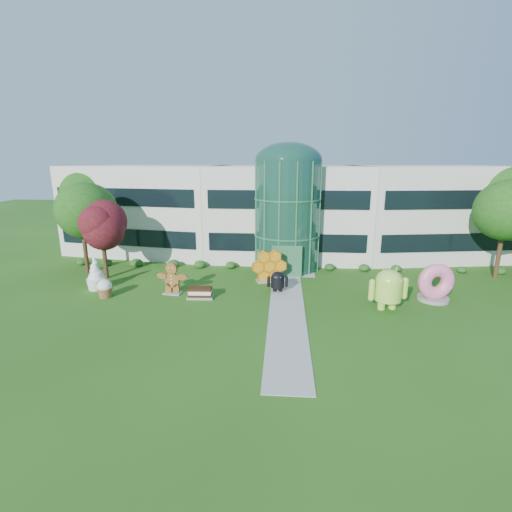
# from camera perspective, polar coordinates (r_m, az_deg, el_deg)

# --- Properties ---
(ground) EXTENTS (140.00, 140.00, 0.00)m
(ground) POSITION_cam_1_polar(r_m,az_deg,el_deg) (24.10, 4.80, -9.70)
(ground) COLOR #215114
(ground) RESTS_ON ground
(building) EXTENTS (46.00, 15.00, 9.30)m
(building) POSITION_cam_1_polar(r_m,az_deg,el_deg) (40.33, 4.77, 7.03)
(building) COLOR beige
(building) RESTS_ON ground
(atrium) EXTENTS (6.00, 6.00, 9.80)m
(atrium) POSITION_cam_1_polar(r_m,az_deg,el_deg) (34.35, 4.84, 6.15)
(atrium) COLOR #194738
(atrium) RESTS_ON ground
(walkway) EXTENTS (2.40, 20.00, 0.04)m
(walkway) POSITION_cam_1_polar(r_m,az_deg,el_deg) (25.93, 4.77, -7.85)
(walkway) COLOR #9E9E93
(walkway) RESTS_ON ground
(tree_red) EXTENTS (4.00, 4.00, 6.00)m
(tree_red) POSITION_cam_1_polar(r_m,az_deg,el_deg) (33.86, -22.43, 1.70)
(tree_red) COLOR #3F0C14
(tree_red) RESTS_ON ground
(trees_backdrop) EXTENTS (52.00, 8.00, 8.40)m
(trees_backdrop) POSITION_cam_1_polar(r_m,az_deg,el_deg) (35.45, 4.80, 5.26)
(trees_backdrop) COLOR #154C13
(trees_backdrop) RESTS_ON ground
(android_green) EXTENTS (3.24, 2.51, 3.28)m
(android_green) POSITION_cam_1_polar(r_m,az_deg,el_deg) (26.60, 19.73, -4.38)
(android_green) COLOR #A8DE47
(android_green) RESTS_ON ground
(android_black) EXTENTS (1.74, 1.24, 1.89)m
(android_black) POSITION_cam_1_polar(r_m,az_deg,el_deg) (28.54, 3.34, -3.72)
(android_black) COLOR black
(android_black) RESTS_ON ground
(donut) EXTENTS (2.89, 1.75, 2.81)m
(donut) POSITION_cam_1_polar(r_m,az_deg,el_deg) (29.60, 25.84, -3.60)
(donut) COLOR #E858A1
(donut) RESTS_ON ground
(gingerbread) EXTENTS (2.78, 1.36, 2.46)m
(gingerbread) POSITION_cam_1_polar(r_m,az_deg,el_deg) (28.75, -12.77, -3.33)
(gingerbread) COLOR brown
(gingerbread) RESTS_ON ground
(ice_cream_sandwich) EXTENTS (1.92, 1.03, 0.84)m
(ice_cream_sandwich) POSITION_cam_1_polar(r_m,az_deg,el_deg) (27.69, -8.57, -5.61)
(ice_cream_sandwich) COLOR black
(ice_cream_sandwich) RESTS_ON ground
(honeycomb) EXTENTS (3.28, 1.92, 2.43)m
(honeycomb) POSITION_cam_1_polar(r_m,az_deg,el_deg) (30.85, 2.05, -1.78)
(honeycomb) COLOR orange
(honeycomb) RESTS_ON ground
(froyo) EXTENTS (1.91, 1.91, 2.65)m
(froyo) POSITION_cam_1_polar(r_m,az_deg,el_deg) (31.61, -23.47, -2.40)
(froyo) COLOR white
(froyo) RESTS_ON ground
(cupcake) EXTENTS (1.28, 1.28, 1.38)m
(cupcake) POSITION_cam_1_polar(r_m,az_deg,el_deg) (29.69, -22.24, -4.61)
(cupcake) COLOR white
(cupcake) RESTS_ON ground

